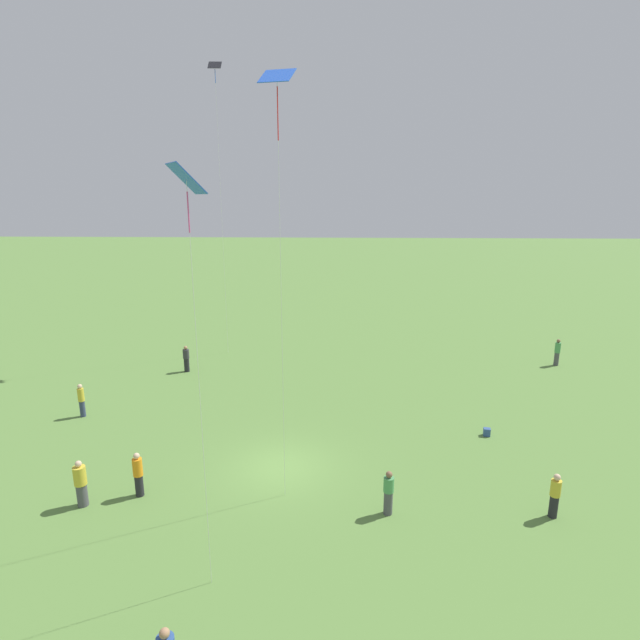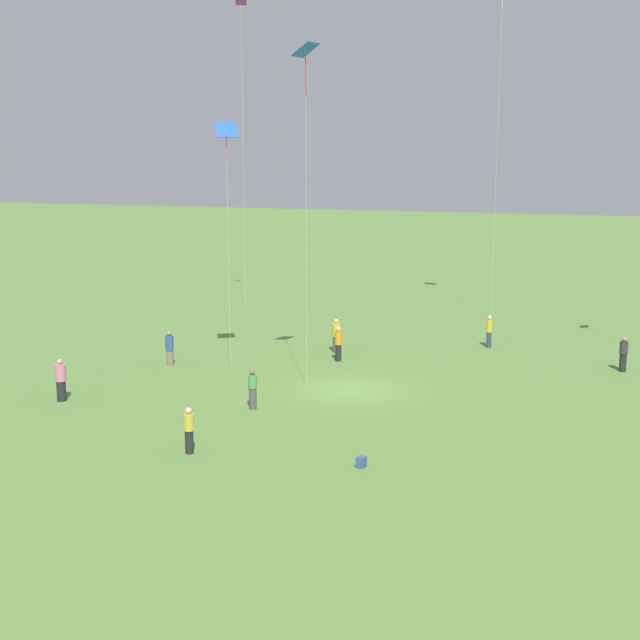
% 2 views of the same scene
% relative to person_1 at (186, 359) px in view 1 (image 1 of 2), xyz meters
% --- Properties ---
extents(ground_plane, '(240.00, 240.00, 0.00)m').
position_rel_person_1_xyz_m(ground_plane, '(11.61, 7.56, -0.86)').
color(ground_plane, '#5B843D').
extents(person_1, '(0.56, 0.56, 1.74)m').
position_rel_person_1_xyz_m(person_1, '(0.00, 0.00, 0.00)').
color(person_1, '#232328').
rests_on(person_1, ground_plane).
extents(person_2, '(0.36, 0.36, 1.70)m').
position_rel_person_1_xyz_m(person_2, '(14.57, 17.69, -0.01)').
color(person_2, '#232328').
rests_on(person_2, ground_plane).
extents(person_4, '(0.44, 0.44, 1.79)m').
position_rel_person_1_xyz_m(person_4, '(7.01, -3.37, 0.05)').
color(person_4, '#333D5B').
rests_on(person_4, ground_plane).
extents(person_6, '(0.38, 0.38, 1.70)m').
position_rel_person_1_xyz_m(person_6, '(14.62, 11.80, -0.02)').
color(person_6, '#4C4C51').
rests_on(person_6, ground_plane).
extents(person_8, '(0.51, 0.51, 1.83)m').
position_rel_person_1_xyz_m(person_8, '(14.58, 0.50, 0.04)').
color(person_8, '#4C4C51').
rests_on(person_8, ground_plane).
extents(person_9, '(0.52, 0.52, 1.84)m').
position_rel_person_1_xyz_m(person_9, '(-2.23, 24.72, 0.06)').
color(person_9, '#4C4C51').
rests_on(person_9, ground_plane).
extents(person_10, '(0.50, 0.50, 1.79)m').
position_rel_person_1_xyz_m(person_10, '(13.87, 2.37, 0.03)').
color(person_10, '#232328').
rests_on(person_10, ground_plane).
extents(kite_0, '(0.71, 0.88, 19.64)m').
position_rel_person_1_xyz_m(kite_0, '(-4.13, 1.80, 17.16)').
color(kite_0, black).
rests_on(kite_0, ground_plane).
extents(kite_1, '(1.08, 1.19, 15.15)m').
position_rel_person_1_xyz_m(kite_1, '(13.61, 7.94, 13.39)').
color(kite_1, blue).
rests_on(kite_1, ground_plane).
extents(kite_4, '(1.25, 1.17, 11.98)m').
position_rel_person_1_xyz_m(kite_4, '(18.17, 6.24, 10.36)').
color(kite_4, blue).
rests_on(kite_4, ground_plane).
extents(picnic_bag_0, '(0.33, 0.37, 0.38)m').
position_rel_person_1_xyz_m(picnic_bag_0, '(8.35, 17.10, -0.68)').
color(picnic_bag_0, '#33518C').
rests_on(picnic_bag_0, ground_plane).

